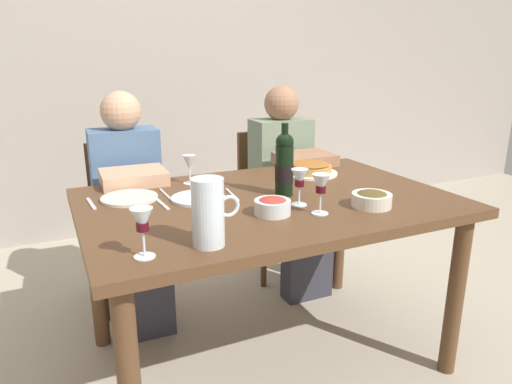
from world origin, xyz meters
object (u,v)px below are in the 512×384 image
object	(u,v)px
olive_bowl	(372,199)
dinner_plate_right_setting	(129,198)
wine_glass_right_diner	(321,186)
chair_left	(126,211)
baked_tart	(310,169)
dining_table	(268,219)
wine_glass_left_diner	(189,164)
salad_bowl	(272,206)
wine_glass_centre	(300,180)
dinner_plate_left_setting	(198,198)
water_pitcher	(209,216)
diner_right	(289,183)
wine_glass_spare	(142,223)
wine_bottle	(284,164)
chair_right	(271,192)
diner_left	(131,203)

from	to	relation	value
olive_bowl	dinner_plate_right_setting	world-z (taller)	olive_bowl
wine_glass_right_diner	chair_left	size ratio (longest dim) A/B	0.18
baked_tart	dinner_plate_right_setting	world-z (taller)	baked_tart
dining_table	wine_glass_left_diner	size ratio (longest dim) A/B	11.21
wine_glass_right_diner	salad_bowl	bearing A→B (deg)	156.75
wine_glass_centre	dinner_plate_left_setting	distance (m)	0.42
water_pitcher	dinner_plate_left_setting	size ratio (longest dim) A/B	0.97
water_pitcher	diner_right	distance (m)	1.32
dining_table	wine_glass_right_diner	size ratio (longest dim) A/B	9.84
salad_bowl	dinner_plate_left_setting	distance (m)	0.35
water_pitcher	baked_tart	distance (m)	0.99
dining_table	wine_glass_spare	xyz separation A→B (m)	(-0.59, -0.37, 0.20)
dining_table	wine_glass_spare	world-z (taller)	wine_glass_spare
wine_bottle	dinner_plate_left_setting	distance (m)	0.38
wine_glass_spare	chair_right	bearing A→B (deg)	49.93
wine_bottle	chair_left	distance (m)	1.08
wine_bottle	wine_glass_right_diner	world-z (taller)	wine_bottle
wine_glass_left_diner	chair_right	world-z (taller)	wine_glass_left_diner
diner_left	wine_glass_left_diner	bearing A→B (deg)	130.94
dining_table	wine_glass_right_diner	bearing A→B (deg)	-71.51
olive_bowl	dining_table	bearing A→B (deg)	139.31
wine_glass_centre	wine_glass_left_diner	bearing A→B (deg)	121.23
olive_bowl	chair_right	world-z (taller)	chair_right
chair_left	diner_right	bearing A→B (deg)	166.98
wine_bottle	chair_right	size ratio (longest dim) A/B	0.35
dinner_plate_right_setting	salad_bowl	bearing A→B (deg)	-42.53
wine_glass_right_diner	dinner_plate_right_setting	size ratio (longest dim) A/B	0.66
wine_glass_right_diner	chair_left	world-z (taller)	wine_glass_right_diner
olive_bowl	wine_glass_left_diner	xyz separation A→B (m)	(-0.54, 0.62, 0.06)
wine_glass_spare	olive_bowl	bearing A→B (deg)	6.42
wine_glass_right_diner	dinner_plate_left_setting	world-z (taller)	wine_glass_right_diner
diner_left	diner_right	world-z (taller)	same
diner_right	chair_left	bearing A→B (deg)	-14.61
water_pitcher	dinner_plate_left_setting	world-z (taller)	water_pitcher
salad_bowl	wine_glass_right_diner	xyz separation A→B (m)	(0.16, -0.07, 0.07)
wine_glass_centre	chair_left	xyz separation A→B (m)	(-0.51, 1.00, -0.37)
dinner_plate_left_setting	dinner_plate_right_setting	bearing A→B (deg)	154.62
wine_bottle	dinner_plate_right_setting	xyz separation A→B (m)	(-0.60, 0.21, -0.13)
wine_glass_centre	wine_glass_spare	xyz separation A→B (m)	(-0.66, -0.24, 0.00)
salad_bowl	chair_left	world-z (taller)	chair_left
dinner_plate_right_setting	water_pitcher	bearing A→B (deg)	-76.74
chair_left	diner_left	xyz separation A→B (m)	(-0.01, -0.24, 0.12)
dinner_plate_right_setting	diner_left	size ratio (longest dim) A/B	0.20
baked_tart	salad_bowl	distance (m)	0.64
baked_tart	wine_glass_centre	xyz separation A→B (m)	(-0.30, -0.41, 0.08)
olive_bowl	wine_glass_spare	bearing A→B (deg)	-173.58
olive_bowl	chair_right	distance (m)	1.18
dining_table	diner_right	bearing A→B (deg)	54.33
baked_tart	diner_right	size ratio (longest dim) A/B	0.24
water_pitcher	diner_right	size ratio (longest dim) A/B	0.19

